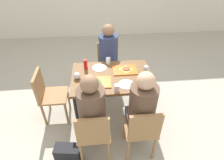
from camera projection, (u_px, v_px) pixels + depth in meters
name	position (u px, v px, depth m)	size (l,w,h in m)	color
ground_plane	(112.00, 112.00, 3.18)	(10.00, 10.00, 0.02)	#B2AD9E
main_table	(112.00, 81.00, 2.77)	(1.17, 0.80, 0.76)	brown
chair_near_left	(94.00, 133.00, 2.22)	(0.40, 0.40, 0.87)	#9E7247
chair_near_right	(142.00, 129.00, 2.26)	(0.40, 0.40, 0.87)	#9E7247
chair_far_side	(108.00, 62.00, 3.48)	(0.40, 0.40, 0.87)	#9E7247
chair_left_end	(48.00, 93.00, 2.79)	(0.40, 0.40, 0.87)	#9E7247
person_in_red	(92.00, 110.00, 2.18)	(0.32, 0.42, 1.28)	#383842
person_in_brown_jacket	(141.00, 107.00, 2.22)	(0.32, 0.42, 1.28)	#383842
person_far_side	(109.00, 54.00, 3.22)	(0.32, 0.42, 1.28)	#383842
tray_red_near	(98.00, 82.00, 2.58)	(0.36, 0.26, 0.02)	#D85914
tray_red_far	(125.00, 70.00, 2.81)	(0.36, 0.26, 0.02)	#D85914
paper_plate_center	(99.00, 68.00, 2.87)	(0.22, 0.22, 0.01)	white
paper_plate_near_edge	(126.00, 84.00, 2.54)	(0.22, 0.22, 0.01)	white
pizza_slice_a	(97.00, 81.00, 2.56)	(0.21, 0.24, 0.02)	tan
pizza_slice_b	(126.00, 69.00, 2.81)	(0.18, 0.17, 0.02)	tan
plastic_cup_a	(108.00, 61.00, 2.95)	(0.07, 0.07, 0.10)	white
plastic_cup_b	(117.00, 88.00, 2.41)	(0.07, 0.07, 0.10)	white
soda_can	(146.00, 70.00, 2.72)	(0.07, 0.07, 0.12)	#B7BCC6
condiment_bottle	(86.00, 64.00, 2.81)	(0.06, 0.06, 0.16)	red
foil_bundle	(77.00, 76.00, 2.63)	(0.10, 0.10, 0.10)	silver
handbag	(68.00, 154.00, 2.41)	(0.32, 0.16, 0.28)	black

